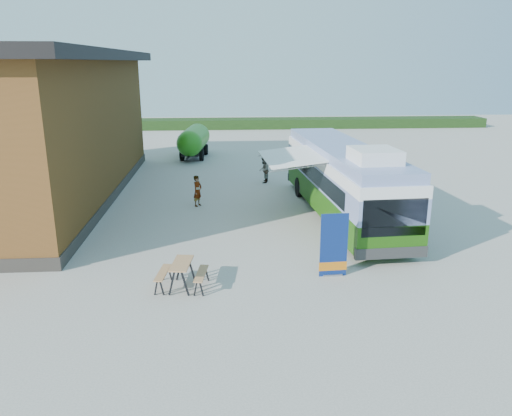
{
  "coord_description": "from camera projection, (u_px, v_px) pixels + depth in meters",
  "views": [
    {
      "loc": [
        -0.87,
        -16.29,
        6.92
      ],
      "look_at": [
        0.44,
        2.45,
        1.4
      ],
      "focal_mm": 35.0,
      "sensor_mm": 36.0,
      "label": 1
    }
  ],
  "objects": [
    {
      "name": "ground",
      "position": [
        249.0,
        266.0,
        17.6
      ],
      "size": [
        100.0,
        100.0,
        0.0
      ],
      "primitive_type": "plane",
      "color": "#BCB7AD",
      "rests_on": "ground"
    },
    {
      "name": "barn",
      "position": [
        32.0,
        130.0,
        25.46
      ],
      "size": [
        9.6,
        21.2,
        7.5
      ],
      "color": "brown",
      "rests_on": "ground"
    },
    {
      "name": "hedge",
      "position": [
        302.0,
        123.0,
        54.36
      ],
      "size": [
        40.0,
        3.0,
        1.0
      ],
      "primitive_type": "cube",
      "color": "#264419",
      "rests_on": "ground"
    },
    {
      "name": "bus",
      "position": [
        342.0,
        178.0,
        22.8
      ],
      "size": [
        3.36,
        12.52,
        3.81
      ],
      "rotation": [
        0.0,
        0.0,
        0.06
      ],
      "color": "#2C6210",
      "rests_on": "ground"
    },
    {
      "name": "awning",
      "position": [
        298.0,
        158.0,
        22.42
      ],
      "size": [
        3.01,
        4.55,
        0.53
      ],
      "rotation": [
        0.0,
        0.0,
        0.06
      ],
      "color": "white",
      "rests_on": "ground"
    },
    {
      "name": "banner",
      "position": [
        334.0,
        251.0,
        16.53
      ],
      "size": [
        0.95,
        0.22,
        2.19
      ],
      "rotation": [
        0.0,
        0.0,
        0.06
      ],
      "color": "navy",
      "rests_on": "ground"
    },
    {
      "name": "picnic_table",
      "position": [
        182.0,
        269.0,
        15.72
      ],
      "size": [
        1.66,
        1.52,
        0.86
      ],
      "rotation": [
        0.0,
        0.0,
        -0.12
      ],
      "color": "#AE8052",
      "rests_on": "ground"
    },
    {
      "name": "person_a",
      "position": [
        198.0,
        191.0,
        24.71
      ],
      "size": [
        0.61,
        0.67,
        1.55
      ],
      "primitive_type": "imported",
      "rotation": [
        0.0,
        0.0,
        1.01
      ],
      "color": "#999999",
      "rests_on": "ground"
    },
    {
      "name": "person_b",
      "position": [
        264.0,
        170.0,
        29.49
      ],
      "size": [
        0.76,
        0.88,
        1.55
      ],
      "primitive_type": "imported",
      "rotation": [
        0.0,
        0.0,
        -1.84
      ],
      "color": "#999999",
      "rests_on": "ground"
    },
    {
      "name": "slurry_tanker",
      "position": [
        194.0,
        140.0,
        37.12
      ],
      "size": [
        2.26,
        6.2,
        2.29
      ],
      "rotation": [
        0.0,
        0.0,
        -0.1
      ],
      "color": "#278217",
      "rests_on": "ground"
    }
  ]
}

